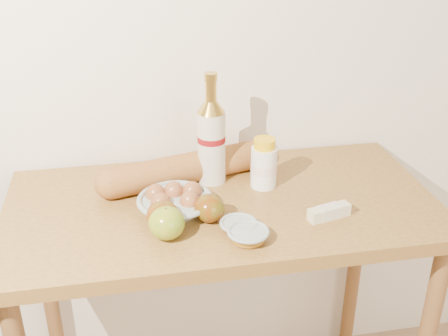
{
  "coord_description": "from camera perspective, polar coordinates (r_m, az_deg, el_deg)",
  "views": [
    {
      "loc": [
        -0.25,
        -0.16,
        1.69
      ],
      "look_at": [
        0.0,
        1.15,
        1.02
      ],
      "focal_mm": 45.0,
      "sensor_mm": 36.0,
      "label": 1
    }
  ],
  "objects": [
    {
      "name": "back_wall",
      "position": [
        1.73,
        -2.27,
        13.68
      ],
      "size": [
        3.5,
        0.02,
        2.6
      ],
      "primitive_type": "cube",
      "color": "white",
      "rests_on": "ground"
    },
    {
      "name": "table",
      "position": [
        1.64,
        -0.2,
        -7.16
      ],
      "size": [
        1.2,
        0.6,
        0.9
      ],
      "color": "#A67735",
      "rests_on": "ground"
    },
    {
      "name": "bourbon_bottle",
      "position": [
        1.62,
        -1.29,
        2.94
      ],
      "size": [
        0.11,
        0.11,
        0.33
      ],
      "rotation": [
        0.0,
        0.0,
        -0.38
      ],
      "color": "beige",
      "rests_on": "table"
    },
    {
      "name": "cream_bottle",
      "position": [
        1.63,
        4.06,
        0.36
      ],
      "size": [
        0.1,
        0.1,
        0.15
      ],
      "rotation": [
        0.0,
        0.0,
        0.33
      ],
      "color": "white",
      "rests_on": "table"
    },
    {
      "name": "egg_bowl",
      "position": [
        1.52,
        -5.01,
        -3.46
      ],
      "size": [
        0.21,
        0.21,
        0.07
      ],
      "rotation": [
        0.0,
        0.0,
        -0.03
      ],
      "color": "#95A29C",
      "rests_on": "table"
    },
    {
      "name": "baguette",
      "position": [
        1.66,
        -4.02,
        -0.05
      ],
      "size": [
        0.54,
        0.22,
        0.09
      ],
      "rotation": [
        0.0,
        0.0,
        0.25
      ],
      "color": "#B07135",
      "rests_on": "table"
    },
    {
      "name": "apple_yellowgreen",
      "position": [
        1.4,
        -5.85,
        -5.58
      ],
      "size": [
        0.09,
        0.09,
        0.08
      ],
      "rotation": [
        0.0,
        0.0,
        0.02
      ],
      "color": "#A79521",
      "rests_on": "table"
    },
    {
      "name": "apple_redgreen_front",
      "position": [
        1.44,
        -6.23,
        -4.84
      ],
      "size": [
        0.11,
        0.11,
        0.08
      ],
      "rotation": [
        0.0,
        0.0,
        -0.36
      ],
      "color": "#960C08",
      "rests_on": "table"
    },
    {
      "name": "apple_redgreen_right",
      "position": [
        1.47,
        -1.5,
        -4.09
      ],
      "size": [
        0.09,
        0.09,
        0.08
      ],
      "rotation": [
        0.0,
        0.0,
        0.05
      ],
      "color": "maroon",
      "rests_on": "table"
    },
    {
      "name": "sugar_bowl",
      "position": [
        1.44,
        1.49,
        -5.93
      ],
      "size": [
        0.13,
        0.13,
        0.03
      ],
      "rotation": [
        0.0,
        0.0,
        0.41
      ],
      "color": "#97A59F",
      "rests_on": "table"
    },
    {
      "name": "syrup_bowl",
      "position": [
        1.4,
        2.46,
        -6.79
      ],
      "size": [
        0.14,
        0.14,
        0.03
      ],
      "rotation": [
        0.0,
        0.0,
        0.35
      ],
      "color": "#95A39E",
      "rests_on": "table"
    },
    {
      "name": "butter_stick",
      "position": [
        1.52,
        10.63,
        -4.43
      ],
      "size": [
        0.12,
        0.06,
        0.04
      ],
      "rotation": [
        0.0,
        0.0,
        0.25
      ],
      "color": "beige",
      "rests_on": "table"
    }
  ]
}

